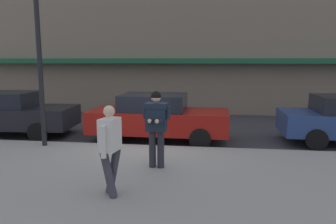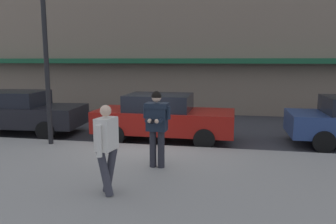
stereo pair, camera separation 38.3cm
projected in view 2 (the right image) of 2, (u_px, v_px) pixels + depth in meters
ground_plane at (149, 147)px, 10.03m from camera, size 80.00×80.00×0.00m
sidewalk at (162, 180)px, 7.07m from camera, size 32.00×5.30×0.14m
curb_paint_line at (182, 148)px, 9.89m from camera, size 28.00×0.12×0.01m
storefront_facade at (206, 2)px, 17.19m from camera, size 28.00×4.70×11.33m
parked_sedan_near at (19, 112)px, 11.81m from camera, size 4.61×2.16×1.54m
parked_sedan_mid at (163, 117)px, 10.74m from camera, size 4.53×1.98×1.54m
man_texting_on_phone at (157, 121)px, 7.56m from camera, size 0.65×0.60×1.81m
pedestrian_in_light_coat at (107, 144)px, 6.05m from camera, size 0.38×0.59×1.70m
street_lamp_post at (45, 43)px, 9.43m from camera, size 0.36×0.36×4.88m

